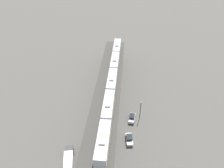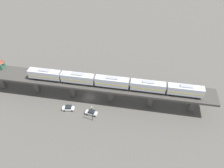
# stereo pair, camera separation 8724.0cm
# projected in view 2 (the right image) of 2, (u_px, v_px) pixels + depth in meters

# --- Properties ---
(ground_plane) EXTENTS (400.00, 400.00, 0.00)m
(ground_plane) POSITION_uv_depth(u_px,v_px,m) (90.00, 97.00, 86.00)
(ground_plane) COLOR #4C4944
(elevated_viaduct) EXTENTS (11.64, 92.24, 8.05)m
(elevated_viaduct) POSITION_uv_depth(u_px,v_px,m) (89.00, 84.00, 81.47)
(elevated_viaduct) COLOR #393733
(elevated_viaduct) RESTS_ON ground
(subway_train) EXTENTS (5.03, 62.46, 4.45)m
(subway_train) POSITION_uv_depth(u_px,v_px,m) (112.00, 82.00, 76.83)
(subway_train) COLOR #ADB2BA
(subway_train) RESTS_ON elevated_viaduct
(signal_hut) EXTENTS (3.33, 3.33, 3.40)m
(signal_hut) POSITION_uv_depth(u_px,v_px,m) (0.00, 64.00, 86.16)
(signal_hut) COLOR #33604C
(signal_hut) RESTS_ON elevated_viaduct
(street_car_white) EXTENTS (2.49, 4.63, 1.89)m
(street_car_white) POSITION_uv_depth(u_px,v_px,m) (68.00, 108.00, 80.42)
(street_car_white) COLOR silver
(street_car_white) RESTS_ON ground
(street_car_silver) EXTENTS (2.24, 4.54, 1.89)m
(street_car_silver) POSITION_uv_depth(u_px,v_px,m) (91.00, 113.00, 78.71)
(street_car_silver) COLOR #B7BABF
(street_car_silver) RESTS_ON ground
(delivery_truck) EXTENTS (3.86, 7.53, 3.20)m
(delivery_truck) POSITION_uv_depth(u_px,v_px,m) (60.00, 77.00, 92.75)
(delivery_truck) COLOR #333338
(delivery_truck) RESTS_ON ground
(street_lamp) EXTENTS (0.44, 0.44, 6.94)m
(street_lamp) POSITION_uv_depth(u_px,v_px,m) (92.00, 112.00, 74.59)
(street_lamp) COLOR black
(street_lamp) RESTS_ON ground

